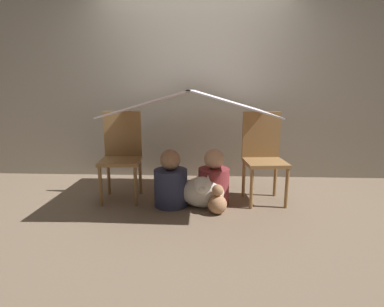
% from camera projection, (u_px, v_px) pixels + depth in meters
% --- Properties ---
extents(ground_plane, '(8.80, 8.80, 0.00)m').
position_uv_depth(ground_plane, '(191.00, 205.00, 3.16)').
color(ground_plane, '#7A6651').
extents(wall_back, '(7.00, 0.05, 2.50)m').
position_uv_depth(wall_back, '(195.00, 86.00, 4.01)').
color(wall_back, gray).
rests_on(wall_back, ground_plane).
extents(chair_left, '(0.45, 0.45, 0.96)m').
position_uv_depth(chair_left, '(122.00, 152.00, 3.30)').
color(chair_left, olive).
rests_on(chair_left, ground_plane).
extents(chair_right, '(0.46, 0.46, 0.96)m').
position_uv_depth(chair_right, '(263.00, 153.00, 3.23)').
color(chair_right, olive).
rests_on(chair_right, ground_plane).
extents(sheet_canopy, '(1.55, 1.40, 0.24)m').
position_uv_depth(sheet_canopy, '(192.00, 101.00, 3.07)').
color(sheet_canopy, silver).
extents(person_front, '(0.34, 0.34, 0.60)m').
position_uv_depth(person_front, '(171.00, 183.00, 3.10)').
color(person_front, '#2D3351').
rests_on(person_front, ground_plane).
extents(person_second, '(0.32, 0.32, 0.59)m').
position_uv_depth(person_second, '(214.00, 181.00, 3.16)').
color(person_second, maroon).
rests_on(person_second, ground_plane).
extents(dog, '(0.44, 0.40, 0.39)m').
position_uv_depth(dog, '(203.00, 191.00, 3.04)').
color(dog, silver).
rests_on(dog, ground_plane).
extents(floor_cushion, '(0.35, 0.28, 0.10)m').
position_uv_depth(floor_cushion, '(190.00, 195.00, 3.30)').
color(floor_cushion, '#E5CC66').
rests_on(floor_cushion, ground_plane).
extents(plush_toy, '(0.19, 0.19, 0.30)m').
position_uv_depth(plush_toy, '(217.00, 202.00, 2.92)').
color(plush_toy, tan).
rests_on(plush_toy, ground_plane).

